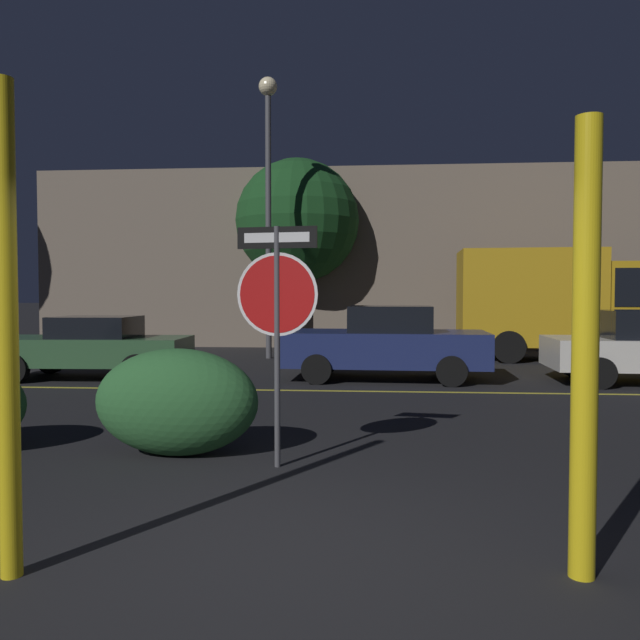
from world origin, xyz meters
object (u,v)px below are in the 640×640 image
Objects in this scene: yellow_pole_left at (7,331)px; hedge_bush_2 at (177,402)px; passing_car_3 at (385,343)px; street_lamp at (268,169)px; stop_sign at (277,297)px; delivery_truck at (574,300)px; tree_2 at (297,221)px; yellow_pole_right at (585,350)px; passing_car_2 at (92,347)px.

hedge_bush_2 is at bearing 87.55° from yellow_pole_left.
yellow_pole_left reaches higher than passing_car_3.
street_lamp is at bearing 93.73° from hedge_bush_2.
yellow_pole_left is (-1.30, -2.60, -0.20)m from stop_sign.
stop_sign is 0.56× the size of passing_car_3.
stop_sign is at bearing 171.74° from passing_car_3.
hedge_bush_2 is at bearing -32.42° from delivery_truck.
street_lamp reaches higher than stop_sign.
tree_2 reaches higher than passing_car_3.
street_lamp reaches higher than yellow_pole_right.
hedge_bush_2 is at bearing -89.02° from tree_2.
yellow_pole_left is at bearing 167.04° from passing_car_3.
hedge_bush_2 is at bearing 161.47° from passing_car_3.
yellow_pole_right is (3.56, 0.27, -0.12)m from yellow_pole_left.
passing_car_2 is 7.08m from street_lamp.
passing_car_3 is at bearing 87.37° from stop_sign.
yellow_pole_left is 1.71× the size of hedge_bush_2.
yellow_pole_left reaches higher than stop_sign.
street_lamp reaches higher than passing_car_2.
street_lamp is (-4.12, 13.22, 3.81)m from yellow_pole_right.
street_lamp reaches higher than hedge_bush_2.
yellow_pole_left reaches higher than yellow_pole_right.
stop_sign is 0.41× the size of delivery_truck.
street_lamp is (3.05, 4.46, 4.57)m from passing_car_2.
tree_2 is at bearing 90.37° from yellow_pole_left.
stop_sign is at bearing -84.25° from tree_2.
passing_car_2 reaches higher than hedge_bush_2.
yellow_pole_left is 16.76m from tree_2.
stop_sign is 3.27m from yellow_pole_right.
stop_sign is at bearing -17.79° from hedge_bush_2.
hedge_bush_2 is 0.23× the size of street_lamp.
delivery_truck reaches higher than passing_car_3.
yellow_pole_left is 9.76m from passing_car_2.
yellow_pole_left is at bearing -108.52° from stop_sign.
hedge_bush_2 is 7.10m from passing_car_2.
passing_car_3 reaches higher than passing_car_2.
yellow_pole_right is 14.36m from street_lamp.
tree_2 is at bearing 103.74° from stop_sign.
passing_car_3 is (6.18, 0.35, 0.09)m from passing_car_2.
passing_car_3 is 8.38m from tree_2.
hedge_bush_2 is 13.16m from delivery_truck.
yellow_pole_left is at bearing -26.47° from delivery_truck.
yellow_pole_left is 1.08× the size of yellow_pole_right.
yellow_pole_left is at bearing -89.63° from tree_2.
yellow_pole_left is 9.75m from passing_car_3.
yellow_pole_right is 4.46m from hedge_bush_2.
tree_2 is (-7.86, 2.90, 2.52)m from delivery_truck.
yellow_pole_right is 11.34m from passing_car_2.
delivery_truck is at bearing 54.47° from hedge_bush_2.
yellow_pole_left is at bearing -160.53° from passing_car_2.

